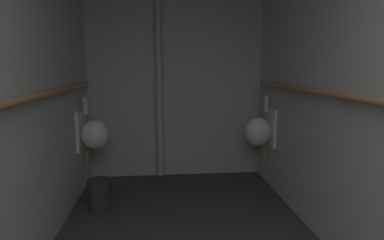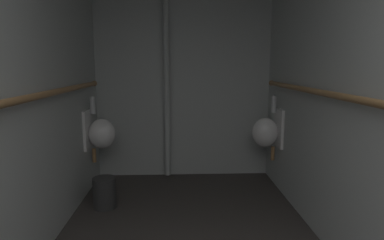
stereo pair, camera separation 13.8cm
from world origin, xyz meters
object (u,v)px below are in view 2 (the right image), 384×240
urinal_right_mid (267,131)px  waste_bin (104,193)px  standpipe_back_wall (167,74)px  urinal_left_mid (100,133)px

urinal_right_mid → waste_bin: (-1.77, -0.47, -0.52)m
standpipe_back_wall → waste_bin: (-0.61, -0.91, -1.16)m
urinal_left_mid → waste_bin: size_ratio=2.42×
urinal_right_mid → waste_bin: 1.90m
urinal_left_mid → urinal_right_mid: (1.90, -0.00, 0.00)m
urinal_left_mid → waste_bin: 0.72m
urinal_right_mid → waste_bin: bearing=-165.0°
urinal_left_mid → standpipe_back_wall: (0.74, 0.43, 0.64)m
urinal_right_mid → standpipe_back_wall: standpipe_back_wall is taller
waste_bin → standpipe_back_wall: bearing=56.2°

